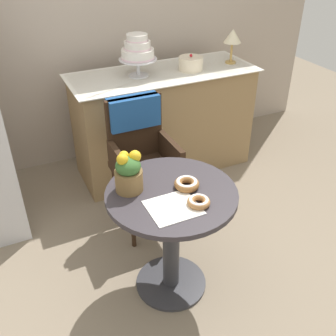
{
  "coord_description": "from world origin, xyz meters",
  "views": [
    {
      "loc": [
        -0.74,
        -1.53,
        1.96
      ],
      "look_at": [
        0.05,
        0.15,
        0.77
      ],
      "focal_mm": 41.89,
      "sensor_mm": 36.0,
      "label": 1
    }
  ],
  "objects_px": {
    "cafe_table": "(171,222)",
    "flower_vase": "(129,172)",
    "donut_front": "(186,183)",
    "tiered_cake_stand": "(138,51)",
    "table_lamp": "(233,37)",
    "donut_mid": "(199,201)",
    "wicker_chair": "(140,144)",
    "round_layer_cake": "(191,63)"
  },
  "relations": [
    {
      "from": "table_lamp",
      "to": "cafe_table",
      "type": "bearing_deg",
      "value": -132.85
    },
    {
      "from": "donut_mid",
      "to": "cafe_table",
      "type": "bearing_deg",
      "value": 114.9
    },
    {
      "from": "tiered_cake_stand",
      "to": "donut_front",
      "type": "bearing_deg",
      "value": -100.59
    },
    {
      "from": "donut_front",
      "to": "table_lamp",
      "type": "relative_size",
      "value": 0.48
    },
    {
      "from": "table_lamp",
      "to": "donut_mid",
      "type": "bearing_deg",
      "value": -127.57
    },
    {
      "from": "cafe_table",
      "to": "round_layer_cake",
      "type": "height_order",
      "value": "round_layer_cake"
    },
    {
      "from": "donut_front",
      "to": "round_layer_cake",
      "type": "xyz_separation_m",
      "value": [
        0.69,
        1.25,
        0.21
      ]
    },
    {
      "from": "cafe_table",
      "to": "wicker_chair",
      "type": "height_order",
      "value": "wicker_chair"
    },
    {
      "from": "cafe_table",
      "to": "donut_front",
      "type": "relative_size",
      "value": 5.24
    },
    {
      "from": "cafe_table",
      "to": "flower_vase",
      "type": "bearing_deg",
      "value": 149.65
    },
    {
      "from": "tiered_cake_stand",
      "to": "cafe_table",
      "type": "bearing_deg",
      "value": -104.39
    },
    {
      "from": "donut_front",
      "to": "table_lamp",
      "type": "height_order",
      "value": "table_lamp"
    },
    {
      "from": "wicker_chair",
      "to": "table_lamp",
      "type": "distance_m",
      "value": 1.31
    },
    {
      "from": "wicker_chair",
      "to": "flower_vase",
      "type": "relative_size",
      "value": 4.11
    },
    {
      "from": "donut_mid",
      "to": "table_lamp",
      "type": "height_order",
      "value": "table_lamp"
    },
    {
      "from": "wicker_chair",
      "to": "round_layer_cake",
      "type": "height_order",
      "value": "round_layer_cake"
    },
    {
      "from": "flower_vase",
      "to": "table_lamp",
      "type": "height_order",
      "value": "table_lamp"
    },
    {
      "from": "donut_front",
      "to": "donut_mid",
      "type": "distance_m",
      "value": 0.17
    },
    {
      "from": "wicker_chair",
      "to": "donut_front",
      "type": "height_order",
      "value": "wicker_chair"
    },
    {
      "from": "cafe_table",
      "to": "wicker_chair",
      "type": "xyz_separation_m",
      "value": [
        0.09,
        0.7,
        0.13
      ]
    },
    {
      "from": "flower_vase",
      "to": "round_layer_cake",
      "type": "bearing_deg",
      "value": 49.49
    },
    {
      "from": "donut_mid",
      "to": "wicker_chair",
      "type": "bearing_deg",
      "value": 88.88
    },
    {
      "from": "wicker_chair",
      "to": "donut_mid",
      "type": "relative_size",
      "value": 8.02
    },
    {
      "from": "donut_front",
      "to": "donut_mid",
      "type": "xyz_separation_m",
      "value": [
        -0.02,
        -0.17,
        -0.0
      ]
    },
    {
      "from": "round_layer_cake",
      "to": "donut_front",
      "type": "bearing_deg",
      "value": -118.76
    },
    {
      "from": "donut_front",
      "to": "flower_vase",
      "type": "bearing_deg",
      "value": 159.03
    },
    {
      "from": "cafe_table",
      "to": "donut_front",
      "type": "xyz_separation_m",
      "value": [
        0.09,
        0.0,
        0.24
      ]
    },
    {
      "from": "tiered_cake_stand",
      "to": "table_lamp",
      "type": "bearing_deg",
      "value": -2.23
    },
    {
      "from": "donut_mid",
      "to": "round_layer_cake",
      "type": "distance_m",
      "value": 1.6
    },
    {
      "from": "donut_mid",
      "to": "table_lamp",
      "type": "bearing_deg",
      "value": 52.43
    },
    {
      "from": "tiered_cake_stand",
      "to": "table_lamp",
      "type": "relative_size",
      "value": 1.14
    },
    {
      "from": "cafe_table",
      "to": "donut_mid",
      "type": "height_order",
      "value": "donut_mid"
    },
    {
      "from": "donut_mid",
      "to": "flower_vase",
      "type": "height_order",
      "value": "flower_vase"
    },
    {
      "from": "cafe_table",
      "to": "tiered_cake_stand",
      "type": "relative_size",
      "value": 2.21
    },
    {
      "from": "wicker_chair",
      "to": "flower_vase",
      "type": "xyz_separation_m",
      "value": [
        -0.29,
        -0.58,
        0.19
      ]
    },
    {
      "from": "cafe_table",
      "to": "round_layer_cake",
      "type": "xyz_separation_m",
      "value": [
        0.78,
        1.25,
        0.45
      ]
    },
    {
      "from": "flower_vase",
      "to": "tiered_cake_stand",
      "type": "height_order",
      "value": "tiered_cake_stand"
    },
    {
      "from": "cafe_table",
      "to": "flower_vase",
      "type": "distance_m",
      "value": 0.39
    },
    {
      "from": "round_layer_cake",
      "to": "flower_vase",
      "type": "bearing_deg",
      "value": -130.51
    },
    {
      "from": "flower_vase",
      "to": "donut_front",
      "type": "bearing_deg",
      "value": -20.97
    },
    {
      "from": "donut_mid",
      "to": "flower_vase",
      "type": "relative_size",
      "value": 0.51
    },
    {
      "from": "wicker_chair",
      "to": "tiered_cake_stand",
      "type": "distance_m",
      "value": 0.8
    }
  ]
}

